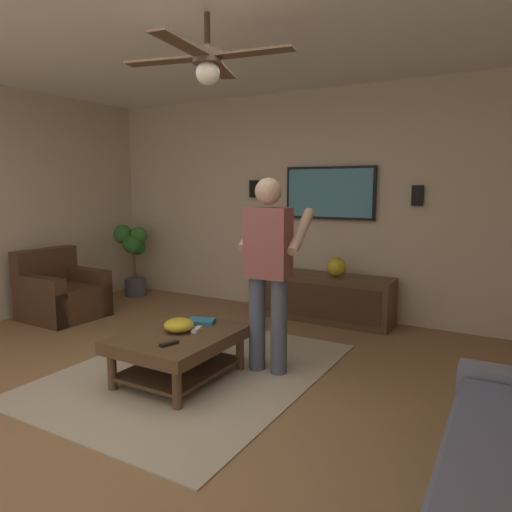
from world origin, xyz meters
TOP-DOWN VIEW (x-y plane):
  - ground_plane at (0.00, 0.00)m, footprint 7.36×7.36m
  - wall_back_tv at (3.12, 0.00)m, footprint 0.10×6.20m
  - area_rug at (0.78, 0.08)m, footprint 2.56×1.98m
  - armchair at (1.33, 2.49)m, footprint 0.82×0.83m
  - coffee_table at (0.58, 0.08)m, footprint 1.00×0.80m
  - media_console at (2.78, -0.25)m, footprint 0.45×1.70m
  - tv at (3.03, -0.25)m, footprint 0.05×1.11m
  - person_standing at (1.10, -0.47)m, footprint 0.56×0.57m
  - potted_plant_tall at (2.60, 2.56)m, footprint 0.39×0.47m
  - bowl at (0.60, 0.09)m, footprint 0.24×0.24m
  - remote_white at (0.69, -0.02)m, footprint 0.16×0.08m
  - remote_black at (0.30, -0.06)m, footprint 0.16×0.08m
  - book at (0.87, 0.07)m, footprint 0.23×0.26m
  - vase_round at (2.75, -0.46)m, footprint 0.22×0.22m
  - wall_speaker_left at (3.04, -1.25)m, footprint 0.06×0.12m
  - wall_speaker_right at (3.04, 0.80)m, footprint 0.06×0.12m
  - ceiling_fan at (0.39, -0.37)m, footprint 1.19×1.20m

SIDE VIEW (x-z plane):
  - ground_plane at x=0.00m, z-range 0.00..0.00m
  - area_rug at x=0.78m, z-range 0.00..0.01m
  - media_console at x=2.78m, z-range 0.00..0.55m
  - armchair at x=1.33m, z-range -0.13..0.69m
  - coffee_table at x=0.58m, z-range 0.10..0.50m
  - remote_white at x=0.69m, z-range 0.40..0.42m
  - remote_black at x=0.30m, z-range 0.40..0.42m
  - book at x=0.87m, z-range 0.40..0.44m
  - bowl at x=0.60m, z-range 0.40..0.51m
  - potted_plant_tall at x=2.60m, z-range 0.12..1.15m
  - vase_round at x=2.75m, z-range 0.55..0.77m
  - person_standing at x=1.10m, z-range 0.11..1.75m
  - wall_back_tv at x=3.12m, z-range 0.00..2.71m
  - wall_speaker_left at x=3.04m, z-range 1.36..1.58m
  - tv at x=3.03m, z-range 1.18..1.80m
  - wall_speaker_right at x=3.04m, z-range 1.43..1.65m
  - ceiling_fan at x=0.39m, z-range 2.16..2.62m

